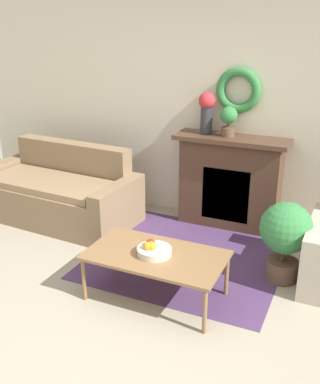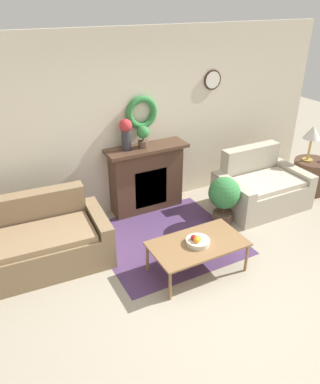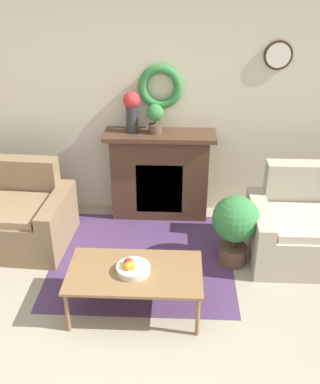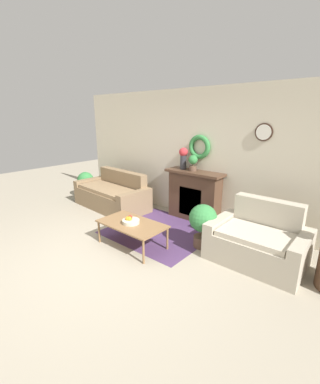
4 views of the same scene
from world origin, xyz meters
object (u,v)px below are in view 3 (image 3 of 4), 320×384
Objects in this scene: potted_plant_on_mantel at (155,117)px; fruit_bowl at (132,268)px; fireplace at (160,174)px; loveseat_right at (317,229)px; vase_on_mantel_left at (132,109)px; potted_plant_floor_by_loveseat at (235,224)px; coffee_table at (135,274)px.

fruit_bowl is at bearing -93.50° from potted_plant_on_mantel.
fruit_bowl is (-0.16, -1.71, -0.07)m from fireplace.
fruit_bowl is 0.89× the size of potted_plant_on_mantel.
loveseat_right is 3.02× the size of vase_on_mantel_left.
vase_on_mantel_left is at bearing 95.14° from fruit_bowl.
potted_plant_floor_by_loveseat is (-0.87, -0.18, 0.15)m from loveseat_right.
fireplace is at bearing 85.33° from coffee_table.
vase_on_mantel_left is at bearing 178.97° from fireplace.
fruit_bowl is at bearing -84.86° from vase_on_mantel_left.
potted_plant_floor_by_loveseat is (0.79, -0.95, -0.07)m from fireplace.
loveseat_right is at bearing -24.93° from fireplace.
fireplace is 1.24m from potted_plant_floor_by_loveseat.
loveseat_right reaches higher than potted_plant_floor_by_loveseat.
loveseat_right is at bearing -21.53° from vase_on_mantel_left.
fireplace is 1.84m from loveseat_right.
fireplace is at bearing -1.03° from vase_on_mantel_left.
potted_plant_on_mantel is 0.43× the size of potted_plant_floor_by_loveseat.
potted_plant_on_mantel is at bearing 156.43° from loveseat_right.
vase_on_mantel_left is 1.69m from potted_plant_floor_by_loveseat.
coffee_table is 2.54× the size of vase_on_mantel_left.
loveseat_right is 0.90m from potted_plant_floor_by_loveseat.
loveseat_right reaches higher than coffee_table.
loveseat_right is at bearing 27.33° from fruit_bowl.
fireplace is at bearing 15.57° from potted_plant_on_mantel.
vase_on_mantel_left is (-0.31, 0.01, 0.79)m from fireplace.
fireplace is 4.33× the size of fruit_bowl.
vase_on_mantel_left reaches higher than potted_plant_on_mantel.
vase_on_mantel_left is at bearing 175.56° from potted_plant_on_mantel.
fruit_bowl is 1.21m from potted_plant_floor_by_loveseat.
loveseat_right is 2.34m from vase_on_mantel_left.
vase_on_mantel_left is 0.60× the size of potted_plant_floor_by_loveseat.
vase_on_mantel_left reaches higher than loveseat_right.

